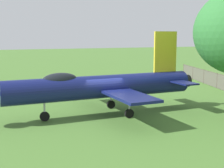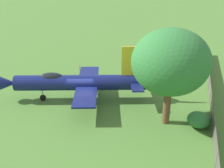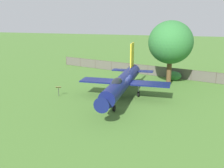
{
  "view_description": "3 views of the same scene",
  "coord_description": "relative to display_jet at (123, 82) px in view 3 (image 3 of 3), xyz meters",
  "views": [
    {
      "loc": [
        7.0,
        19.26,
        5.29
      ],
      "look_at": [
        -0.13,
        1.43,
        2.29
      ],
      "focal_mm": 50.59,
      "sensor_mm": 36.0,
      "label": 1
    },
    {
      "loc": [
        -3.52,
        24.36,
        12.43
      ],
      "look_at": [
        -3.1,
        1.64,
        2.5
      ],
      "focal_mm": 43.69,
      "sensor_mm": 36.0,
      "label": 2
    },
    {
      "loc": [
        25.56,
        6.6,
        8.54
      ],
      "look_at": [
        0.51,
        -1.08,
        1.72
      ],
      "focal_mm": 41.37,
      "sensor_mm": 36.0,
      "label": 3
    }
  ],
  "objects": [
    {
      "name": "display_jet",
      "position": [
        0.0,
        0.0,
        0.0
      ],
      "size": [
        14.77,
        9.76,
        5.53
      ],
      "rotation": [
        0.0,
        0.0,
        0.04
      ],
      "color": "#111951",
      "rests_on": "ground_plane"
    },
    {
      "name": "ground_plane",
      "position": [
        -0.33,
        -0.01,
        -1.95
      ],
      "size": [
        200.0,
        200.0,
        0.0
      ],
      "primitive_type": "plane",
      "color": "#47722D"
    },
    {
      "name": "shade_tree",
      "position": [
        -8.08,
        4.08,
        3.49
      ],
      "size": [
        6.25,
        5.58,
        8.17
      ],
      "color": "brown",
      "rests_on": "ground_plane"
    },
    {
      "name": "perimeter_fence",
      "position": [
        -12.09,
        3.72,
        -1.14
      ],
      "size": [
        10.24,
        37.92,
        1.53
      ],
      "rotation": [
        0.0,
        0.0,
        4.45
      ],
      "color": "#4C4238",
      "rests_on": "ground_plane"
    },
    {
      "name": "info_plaque",
      "position": [
        0.7,
        -7.14,
        -1.1
      ],
      "size": [
        0.58,
        0.7,
        1.14
      ],
      "color": "#333333",
      "rests_on": "ground_plane"
    },
    {
      "name": "shrub_near_fence",
      "position": [
        -10.74,
        4.61,
        -1.34
      ],
      "size": [
        1.94,
        1.99,
        1.23
      ],
      "color": "#2D7033",
      "rests_on": "ground_plane"
    }
  ]
}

